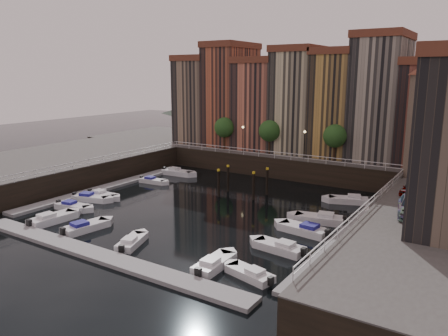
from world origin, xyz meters
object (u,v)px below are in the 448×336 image
Objects in this scene: corner_tower at (429,116)px; mooring_pilings at (242,183)px; boat_left_2 at (102,195)px; boat_left_0 at (73,206)px; car_c at (412,207)px; boat_left_1 at (90,198)px; car_a at (412,189)px; gangway at (387,192)px; car_b at (432,187)px.

corner_tower is 22.96m from mooring_pilings.
corner_tower is at bearing 28.55° from boat_left_2.
mooring_pilings is 20.11m from boat_left_0.
car_c is (20.89, -6.94, 2.15)m from mooring_pilings.
boat_left_2 is (-13.82, -10.28, -1.30)m from mooring_pilings.
boat_left_0 is at bearing -89.55° from boat_left_1.
car_c is at bearing -71.46° from car_a.
boat_left_0 is (-29.53, -19.58, -1.57)m from gangway.
boat_left_1 is 1.01× the size of car_b.
corner_tower is at bearing 27.92° from boat_left_0.
car_c is (34.71, 3.34, 3.45)m from boat_left_2.
mooring_pilings is 18.46m from boat_left_1.
boat_left_0 is at bearing -82.40° from boat_left_2.
car_a is at bearing 88.76° from car_c.
car_b reaches higher than gangway.
boat_left_2 is (-33.21, -19.10, -9.85)m from corner_tower.
gangway is 1.75× the size of boat_left_1.
car_c is at bearing 5.10° from boat_left_0.
corner_tower reaches higher than boat_left_2.
boat_left_2 is at bearing -150.09° from corner_tower.
mooring_pilings is 1.13× the size of boat_left_1.
corner_tower reaches higher than boat_left_0.
gangway is 34.63m from boat_left_1.
corner_tower reaches higher than boat_left_1.
car_b is 0.85× the size of car_c.
gangway is at bearing 24.88° from boat_left_0.
boat_left_1 is at bearing -151.63° from car_a.
mooring_pilings is at bearing 35.28° from boat_left_2.
car_b is at bearing 17.45° from boat_left_0.
car_a is 0.70× the size of car_c.
mooring_pilings reaches higher than boat_left_1.
gangway is 5.84m from car_b.
boat_left_1 is 1.06× the size of boat_left_2.
boat_left_2 is at bearing 64.36° from boat_left_1.
car_c reaches higher than car_b.
boat_left_1 is 35.98m from car_a.
mooring_pilings is at bearing 23.51° from boat_left_1.
boat_left_2 is 35.04m from car_c.
car_c is at bearing -92.09° from car_b.
boat_left_1 is (-30.56, -16.21, -1.56)m from gangway.
car_a is at bearing -0.17° from mooring_pilings.
mooring_pilings is at bearing 40.82° from boat_left_0.
corner_tower is 3.05× the size of boat_left_0.
car_b is at bearing 4.18° from boat_left_1.
corner_tower is at bearing 57.20° from gangway.
corner_tower reaches higher than car_c.
car_c is (33.93, 8.32, 3.45)m from boat_left_0.
mooring_pilings is at bearing -165.31° from gangway.
car_b is (35.12, 11.86, 3.43)m from boat_left_2.
boat_left_0 is 35.10m from car_c.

